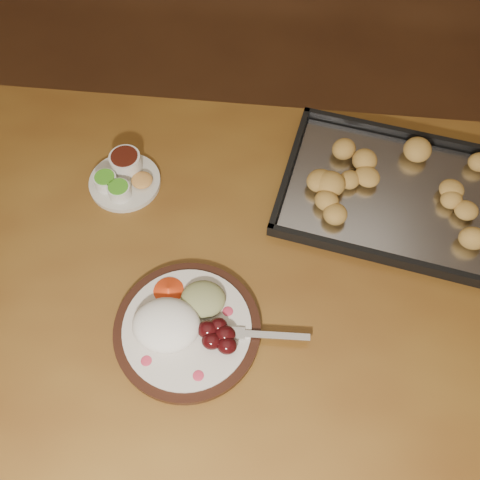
# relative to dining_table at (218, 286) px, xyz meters

# --- Properties ---
(ground) EXTENTS (4.00, 4.00, 0.00)m
(ground) POSITION_rel_dining_table_xyz_m (-0.30, 0.25, -0.65)
(ground) COLOR brown
(ground) RESTS_ON ground
(dining_table) EXTENTS (1.50, 0.90, 0.75)m
(dining_table) POSITION_rel_dining_table_xyz_m (0.00, 0.00, 0.00)
(dining_table) COLOR brown
(dining_table) RESTS_ON ground
(dinner_plate) EXTENTS (0.37, 0.28, 0.06)m
(dinner_plate) POSITION_rel_dining_table_xyz_m (-0.04, -0.14, 0.12)
(dinner_plate) COLOR black
(dinner_plate) RESTS_ON dining_table
(condiment_saucer) EXTENTS (0.16, 0.16, 0.05)m
(condiment_saucer) POSITION_rel_dining_table_xyz_m (-0.23, 0.19, 0.12)
(condiment_saucer) COLOR beige
(condiment_saucer) RESTS_ON dining_table
(baking_tray) EXTENTS (0.53, 0.43, 0.05)m
(baking_tray) POSITION_rel_dining_table_xyz_m (0.36, 0.21, 0.11)
(baking_tray) COLOR black
(baking_tray) RESTS_ON dining_table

